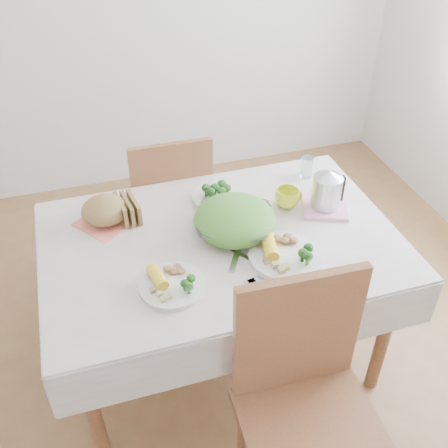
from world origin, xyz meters
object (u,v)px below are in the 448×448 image
object	(u,v)px
chair_near	(312,441)
dinner_plate_right	(285,257)
yellow_mug	(287,198)
salad_bowl	(235,224)
dinner_plate_left	(172,286)
dining_table	(221,302)
electric_kettle	(327,186)
chair_far	(169,205)

from	to	relation	value
chair_near	dinner_plate_right	world-z (taller)	chair_near
chair_near	yellow_mug	size ratio (longest dim) A/B	9.33
chair_near	yellow_mug	world-z (taller)	chair_near
salad_bowl	dinner_plate_left	bearing A→B (deg)	-142.42
dining_table	electric_kettle	world-z (taller)	electric_kettle
chair_far	yellow_mug	size ratio (longest dim) A/B	8.51
chair_near	salad_bowl	xyz separation A→B (m)	(-0.01, 0.84, 0.34)
chair_far	dinner_plate_right	xyz separation A→B (m)	(0.30, -0.92, 0.31)
dining_table	dinner_plate_left	bearing A→B (deg)	-138.94
chair_near	dinner_plate_left	size ratio (longest dim) A/B	4.11
electric_kettle	dinner_plate_left	bearing A→B (deg)	-137.61
chair_near	yellow_mug	xyz separation A→B (m)	(0.27, 0.95, 0.34)
chair_near	yellow_mug	distance (m)	1.04
chair_far	salad_bowl	bearing A→B (deg)	104.29
chair_far	dinner_plate_right	size ratio (longest dim) A/B	3.18
dining_table	chair_far	xyz separation A→B (m)	(-0.09, 0.71, 0.09)
chair_far	dining_table	bearing A→B (deg)	98.38
dining_table	chair_near	world-z (taller)	chair_near
dinner_plate_right	chair_far	bearing A→B (deg)	108.06
salad_bowl	electric_kettle	xyz separation A→B (m)	(0.45, 0.04, 0.08)
dinner_plate_left	electric_kettle	bearing A→B (deg)	20.95
dinner_plate_left	salad_bowl	bearing A→B (deg)	37.58
chair_near	chair_far	distance (m)	1.53
chair_far	chair_near	bearing A→B (deg)	97.72
salad_bowl	dinner_plate_left	distance (m)	0.42
chair_far	electric_kettle	xyz separation A→B (m)	(0.61, -0.65, 0.42)
yellow_mug	dinner_plate_right	bearing A→B (deg)	-113.36
chair_far	dinner_plate_left	bearing A→B (deg)	80.82
dining_table	dinner_plate_left	size ratio (longest dim) A/B	5.47
dining_table	dinner_plate_right	size ratio (longest dim) A/B	4.64
electric_kettle	chair_near	bearing A→B (deg)	-94.81
chair_near	salad_bowl	distance (m)	0.90
salad_bowl	yellow_mug	size ratio (longest dim) A/B	2.94
dinner_plate_right	yellow_mug	distance (m)	0.37
salad_bowl	dinner_plate_right	distance (m)	0.27
chair_far	dinner_plate_right	distance (m)	1.01
dining_table	chair_near	size ratio (longest dim) A/B	1.33
salad_bowl	yellow_mug	distance (m)	0.31
dining_table	dinner_plate_right	distance (m)	0.49
dinner_plate_left	yellow_mug	bearing A→B (deg)	30.52
dinner_plate_right	yellow_mug	world-z (taller)	yellow_mug
dinner_plate_left	chair_near	bearing A→B (deg)	-59.19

